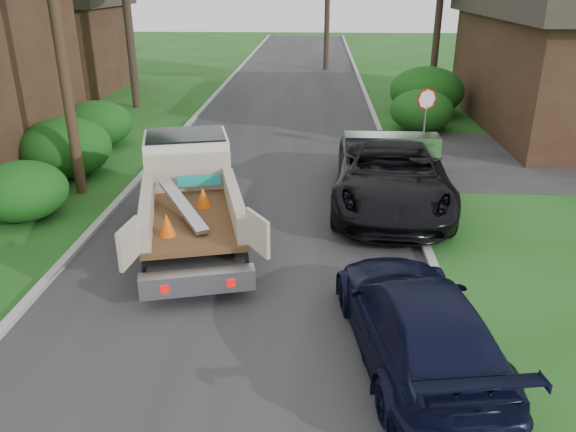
# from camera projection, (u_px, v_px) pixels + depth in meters

# --- Properties ---
(ground) EXTENTS (120.00, 120.00, 0.00)m
(ground) POSITION_uv_depth(u_px,v_px,m) (244.00, 279.00, 11.89)
(ground) COLOR #1A4D16
(ground) RESTS_ON ground
(road) EXTENTS (8.00, 90.00, 0.02)m
(road) POSITION_uv_depth(u_px,v_px,m) (277.00, 148.00, 21.09)
(road) COLOR #28282B
(road) RESTS_ON ground
(curb_left) EXTENTS (0.20, 90.00, 0.12)m
(curb_left) POSITION_uv_depth(u_px,v_px,m) (170.00, 145.00, 21.27)
(curb_left) COLOR #9E9E99
(curb_left) RESTS_ON ground
(curb_right) EXTENTS (0.20, 90.00, 0.12)m
(curb_right) POSITION_uv_depth(u_px,v_px,m) (387.00, 148.00, 20.87)
(curb_right) COLOR #9E9E99
(curb_right) RESTS_ON ground
(stop_sign) EXTENTS (0.71, 0.32, 2.48)m
(stop_sign) POSITION_uv_depth(u_px,v_px,m) (426.00, 109.00, 19.23)
(stop_sign) COLOR slate
(stop_sign) RESTS_ON ground
(utility_pole) EXTENTS (2.42, 1.25, 10.00)m
(utility_pole) POSITION_uv_depth(u_px,v_px,m) (54.00, 8.00, 14.73)
(utility_pole) COLOR #382619
(utility_pole) RESTS_ON ground
(house_left_far) EXTENTS (7.56, 7.56, 6.00)m
(house_left_far) POSITION_uv_depth(u_px,v_px,m) (53.00, 33.00, 31.60)
(house_left_far) COLOR #382117
(house_left_far) RESTS_ON ground
(hedge_left_a) EXTENTS (2.34, 2.34, 1.53)m
(hedge_left_a) POSITION_uv_depth(u_px,v_px,m) (22.00, 191.00, 14.66)
(hedge_left_a) COLOR #0E400F
(hedge_left_a) RESTS_ON ground
(hedge_left_b) EXTENTS (2.86, 2.86, 1.87)m
(hedge_left_b) POSITION_uv_depth(u_px,v_px,m) (66.00, 147.00, 17.82)
(hedge_left_b) COLOR #0E400F
(hedge_left_b) RESTS_ON ground
(hedge_left_c) EXTENTS (2.60, 2.60, 1.70)m
(hedge_left_c) POSITION_uv_depth(u_px,v_px,m) (97.00, 124.00, 21.09)
(hedge_left_c) COLOR #0E400F
(hedge_left_c) RESTS_ON ground
(hedge_right_a) EXTENTS (2.60, 2.60, 1.70)m
(hedge_right_a) POSITION_uv_depth(u_px,v_px,m) (422.00, 110.00, 23.24)
(hedge_right_a) COLOR #0E400F
(hedge_right_a) RESTS_ON ground
(hedge_right_b) EXTENTS (3.38, 3.38, 2.21)m
(hedge_right_b) POSITION_uv_depth(u_px,v_px,m) (427.00, 91.00, 25.86)
(hedge_right_b) COLOR #0E400F
(hedge_right_b) RESTS_ON ground
(flatbed_truck) EXTENTS (3.77, 6.26, 2.22)m
(flatbed_truck) POSITION_uv_depth(u_px,v_px,m) (189.00, 185.00, 13.76)
(flatbed_truck) COLOR black
(flatbed_truck) RESTS_ON ground
(black_pickup) EXTENTS (3.59, 6.89, 1.85)m
(black_pickup) POSITION_uv_depth(u_px,v_px,m) (391.00, 173.00, 15.50)
(black_pickup) COLOR black
(black_pickup) RESTS_ON ground
(navy_suv) EXTENTS (2.73, 5.19, 1.43)m
(navy_suv) POSITION_uv_depth(u_px,v_px,m) (417.00, 321.00, 9.16)
(navy_suv) COLOR black
(navy_suv) RESTS_ON ground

